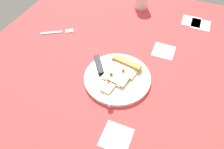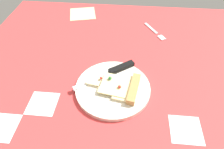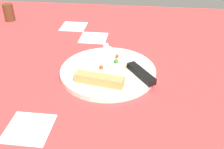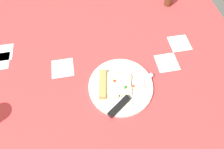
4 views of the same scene
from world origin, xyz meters
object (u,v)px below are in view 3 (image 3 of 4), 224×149
knife (131,66)px  plate (108,71)px  pepper_shaker (9,12)px  pizza_slice (105,71)px

knife → plate: bearing=156.8°
plate → pepper_shaker: (43.47, -34.05, 2.51)cm
pizza_slice → pepper_shaker: bearing=149.6°
plate → pizza_slice: 3.01cm
knife → pepper_shaker: bearing=110.8°
plate → pizza_slice: pizza_slice is taller
pizza_slice → plate: bearing=90.3°
plate → pepper_shaker: pepper_shaker is taller
plate → knife: 6.30cm
pizza_slice → pepper_shaker: 56.51cm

